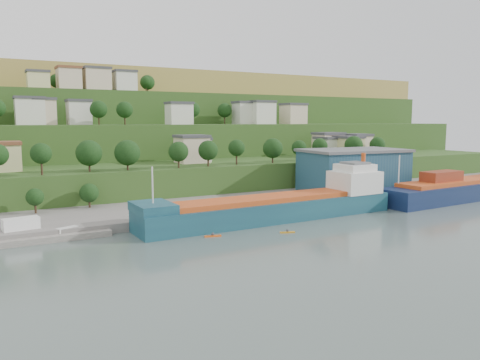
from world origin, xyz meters
TOP-DOWN VIEW (x-y plane):
  - ground at (0.00, 0.00)m, footprint 500.00×500.00m
  - quay at (20.00, 28.00)m, footprint 220.00×26.00m
  - pebble_beach at (-55.00, 22.00)m, footprint 40.00×18.00m
  - hillside at (-0.01, 168.69)m, footprint 360.00×210.74m
  - cargo_ship_near at (4.14, 10.45)m, footprint 65.98×11.87m
  - cargo_ship_far at (71.99, 8.38)m, footprint 65.68×14.11m
  - warehouse at (41.93, 27.05)m, footprint 32.48×21.53m
  - caravan at (-51.38, 19.16)m, footprint 7.03×3.73m
  - dinghy at (-43.13, 16.48)m, footprint 4.61×3.17m
  - kayak_orange at (-17.23, 2.81)m, footprint 3.50×1.39m
  - kayak_yellow at (-2.11, -1.77)m, footprint 3.22×1.55m

SIDE VIEW (x-z plane):
  - ground at x=0.00m, z-range 0.00..0.00m
  - quay at x=20.00m, z-range -2.00..2.00m
  - pebble_beach at x=-55.00m, z-range -1.20..1.20m
  - hillside at x=-0.01m, z-range -47.92..48.08m
  - kayak_yellow at x=-2.11m, z-range -0.16..0.64m
  - kayak_orange at x=-17.23m, z-range -0.18..0.69m
  - dinghy at x=-43.13m, z-range 1.20..2.06m
  - cargo_ship_near at x=4.14m, z-range -5.75..11.15m
  - caravan at x=-51.38m, z-range 1.20..4.33m
  - cargo_ship_far at x=71.99m, z-range -6.06..11.66m
  - warehouse at x=41.93m, z-range 2.03..14.83m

